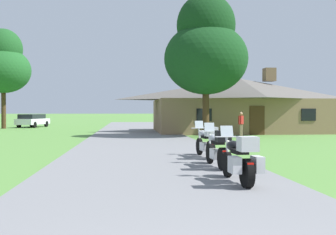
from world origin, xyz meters
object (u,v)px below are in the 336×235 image
motorcycle_silver_farthest_in_row (206,142)px  parked_white_suv_far_left (33,120)px  motorcycle_black_nearest_to_camera (240,160)px  motorcycle_silver_second_in_row (217,148)px  tree_by_lodge_front (206,49)px  bystander_red_shirt_near_lodge (241,123)px  tree_left_far (3,64)px

motorcycle_silver_farthest_in_row → parked_white_suv_far_left: 32.09m
motorcycle_black_nearest_to_camera → motorcycle_silver_second_in_row: bearing=85.5°
parked_white_suv_far_left → tree_by_lodge_front: bearing=-36.5°
motorcycle_black_nearest_to_camera → bystander_red_shirt_near_lodge: bearing=71.0°
motorcycle_black_nearest_to_camera → tree_by_lodge_front: (2.59, 16.88, 5.22)m
motorcycle_silver_second_in_row → tree_left_far: tree_left_far is taller
motorcycle_silver_farthest_in_row → parked_white_suv_far_left: parked_white_suv_far_left is taller
bystander_red_shirt_near_lodge → tree_left_far: tree_left_far is taller
tree_by_lodge_front → tree_left_far: size_ratio=0.96×
tree_by_lodge_front → tree_left_far: 22.78m
motorcycle_black_nearest_to_camera → motorcycle_silver_farthest_in_row: (0.25, 5.16, 0.01)m
motorcycle_silver_farthest_in_row → bystander_red_shirt_near_lodge: bearing=62.8°
parked_white_suv_far_left → motorcycle_black_nearest_to_camera: bearing=-57.2°
motorcycle_silver_second_in_row → parked_white_suv_far_left: bearing=109.3°
motorcycle_black_nearest_to_camera → motorcycle_silver_second_in_row: 2.69m
motorcycle_silver_farthest_in_row → tree_by_lodge_front: (2.34, 11.72, 5.21)m
motorcycle_silver_second_in_row → tree_left_far: (-14.88, 28.91, 5.77)m
tree_by_lodge_front → parked_white_suv_far_left: 23.88m
motorcycle_black_nearest_to_camera → parked_white_suv_far_left: bearing=107.7°
tree_by_lodge_front → parked_white_suv_far_left: (-15.27, 17.65, -5.06)m
motorcycle_silver_second_in_row → motorcycle_black_nearest_to_camera: bearing=-94.6°
tree_left_far → parked_white_suv_far_left: bearing=54.3°
motorcycle_silver_second_in_row → motorcycle_silver_farthest_in_row: (0.16, 2.47, 0.00)m
motorcycle_silver_second_in_row → tree_by_lodge_front: bearing=77.4°
motorcycle_black_nearest_to_camera → motorcycle_silver_second_in_row: size_ratio=1.00×
motorcycle_silver_farthest_in_row → parked_white_suv_far_left: (-12.93, 29.37, 0.16)m
tree_left_far → motorcycle_black_nearest_to_camera: bearing=-64.9°
motorcycle_silver_farthest_in_row → bystander_red_shirt_near_lodge: size_ratio=1.25×
motorcycle_silver_farthest_in_row → tree_by_lodge_front: bearing=73.4°
motorcycle_black_nearest_to_camera → bystander_red_shirt_near_lodge: 17.75m
bystander_red_shirt_near_lodge → motorcycle_silver_second_in_row: bearing=24.6°
motorcycle_black_nearest_to_camera → motorcycle_silver_farthest_in_row: same height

